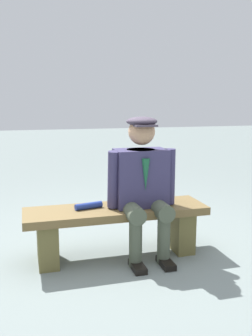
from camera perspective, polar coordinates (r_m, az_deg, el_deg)
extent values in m
plane|color=slate|center=(3.44, -1.48, -13.25)|extent=(30.00, 30.00, 0.00)
cube|color=brown|center=(3.30, -1.51, -6.66)|extent=(1.61, 0.45, 0.07)
cube|color=brown|center=(3.56, 8.16, -9.28)|extent=(0.17, 0.38, 0.38)
cube|color=brown|center=(3.29, -12.00, -11.08)|extent=(0.17, 0.38, 0.38)
cube|color=#353156|center=(3.28, 2.26, -1.49)|extent=(0.46, 0.27, 0.51)
cylinder|color=#1E2338|center=(3.25, 2.29, 2.37)|extent=(0.25, 0.25, 0.06)
cone|color=#195938|center=(3.14, 3.05, -1.03)|extent=(0.07, 0.07, 0.28)
sphere|color=tan|center=(3.21, 2.43, 5.61)|extent=(0.23, 0.23, 0.23)
ellipsoid|color=#3F3745|center=(3.20, 2.44, 7.17)|extent=(0.27, 0.27, 0.08)
cube|color=#3F3745|center=(3.10, 3.03, 6.53)|extent=(0.19, 0.10, 0.02)
cylinder|color=#495240|center=(3.26, 5.05, -6.17)|extent=(0.15, 0.40, 0.15)
cylinder|color=#495240|center=(3.22, 5.82, -10.66)|extent=(0.11, 0.11, 0.45)
cube|color=black|center=(3.25, 6.15, -14.33)|extent=(0.10, 0.24, 0.05)
cylinder|color=#353156|center=(3.33, 6.70, -1.29)|extent=(0.11, 0.11, 0.50)
cylinder|color=#495240|center=(3.19, 0.80, -6.53)|extent=(0.15, 0.40, 0.15)
cylinder|color=#495240|center=(3.14, 1.48, -11.15)|extent=(0.11, 0.11, 0.45)
cube|color=black|center=(3.17, 1.79, -14.91)|extent=(0.10, 0.24, 0.05)
cylinder|color=#353156|center=(3.18, -1.95, -1.80)|extent=(0.11, 0.15, 0.50)
cylinder|color=navy|center=(3.26, -5.77, -5.79)|extent=(0.25, 0.11, 0.06)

